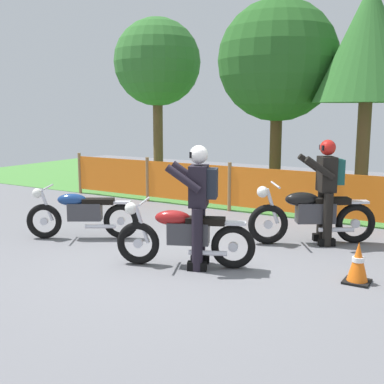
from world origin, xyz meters
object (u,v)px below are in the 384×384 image
(traffic_cone, at_px, (358,263))
(motorcycle_lead, at_px, (311,215))
(motorcycle_trailing, at_px, (184,235))
(rider_lead, at_px, (327,186))
(rider_trailing, at_px, (199,200))
(motorcycle_third, at_px, (82,213))

(traffic_cone, bearing_deg, motorcycle_lead, 125.96)
(motorcycle_trailing, relative_size, rider_lead, 1.08)
(motorcycle_lead, height_order, traffic_cone, motorcycle_lead)
(rider_trailing, bearing_deg, motorcycle_lead, -138.87)
(motorcycle_lead, height_order, rider_trailing, rider_trailing)
(motorcycle_third, distance_m, rider_lead, 4.07)
(motorcycle_trailing, distance_m, motorcycle_third, 2.30)
(motorcycle_trailing, height_order, motorcycle_third, motorcycle_trailing)
(rider_lead, bearing_deg, traffic_cone, 85.52)
(traffic_cone, bearing_deg, motorcycle_trailing, -165.53)
(motorcycle_lead, distance_m, motorcycle_trailing, 2.35)
(motorcycle_lead, height_order, motorcycle_third, motorcycle_lead)
(motorcycle_lead, xyz_separation_m, motorcycle_third, (-3.41, -1.69, -0.05))
(motorcycle_lead, xyz_separation_m, rider_trailing, (-0.95, -1.97, 0.47))
(motorcycle_lead, xyz_separation_m, traffic_cone, (1.08, -1.48, -0.22))
(rider_lead, distance_m, rider_trailing, 2.39)
(motorcycle_third, bearing_deg, motorcycle_trailing, 139.48)
(rider_lead, bearing_deg, rider_trailing, 28.13)
(traffic_cone, bearing_deg, motorcycle_third, -177.32)
(motorcycle_third, bearing_deg, rider_lead, 175.36)
(motorcycle_trailing, bearing_deg, traffic_cone, 171.34)
(motorcycle_third, bearing_deg, traffic_cone, 151.24)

